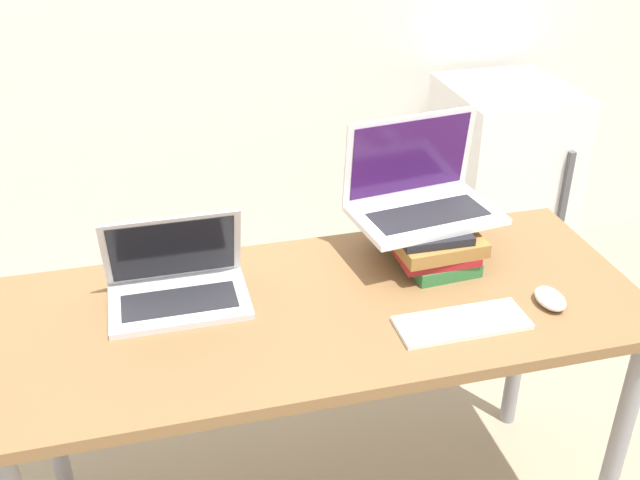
# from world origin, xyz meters

# --- Properties ---
(desk) EXTENTS (1.56, 0.64, 0.77)m
(desk) POSITION_xyz_m (0.00, 0.32, 0.68)
(desk) COLOR brown
(desk) RESTS_ON ground_plane
(laptop_left) EXTENTS (0.33, 0.22, 0.22)m
(laptop_left) POSITION_xyz_m (-0.34, 0.43, 0.82)
(laptop_left) COLOR silver
(laptop_left) RESTS_ON desk
(book_stack) EXTENTS (0.23, 0.29, 0.11)m
(book_stack) POSITION_xyz_m (0.32, 0.46, 0.83)
(book_stack) COLOR #33753D
(book_stack) RESTS_ON desk
(laptop_on_books) EXTENTS (0.40, 0.28, 0.25)m
(laptop_on_books) POSITION_xyz_m (0.31, 0.51, 0.94)
(laptop_on_books) COLOR silver
(laptop_on_books) RESTS_ON book_stack
(wireless_keyboard) EXTENTS (0.31, 0.12, 0.01)m
(wireless_keyboard) POSITION_xyz_m (0.29, 0.16, 0.78)
(wireless_keyboard) COLOR white
(wireless_keyboard) RESTS_ON desk
(mouse) EXTENTS (0.06, 0.10, 0.04)m
(mouse) POSITION_xyz_m (0.53, 0.18, 0.79)
(mouse) COLOR white
(mouse) RESTS_ON desk
(mini_fridge) EXTENTS (0.47, 0.53, 0.88)m
(mini_fridge) POSITION_xyz_m (1.04, 1.41, 0.44)
(mini_fridge) COLOR white
(mini_fridge) RESTS_ON ground_plane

